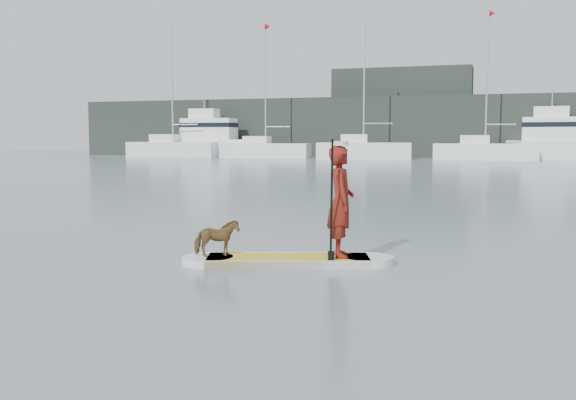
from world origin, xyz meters
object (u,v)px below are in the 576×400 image
(paddleboard, at_px, (288,260))
(dog, at_px, (217,238))
(sailboat_a, at_px, (172,148))
(sailboat_b, at_px, (265,149))
(sailboat_c, at_px, (363,149))
(motor_yacht_a, at_px, (564,140))
(paddler, at_px, (341,202))
(sailboat_d, at_px, (484,150))
(motor_yacht_b, at_px, (214,139))

(paddleboard, bearing_deg, dog, 180.00)
(sailboat_a, bearing_deg, paddleboard, -66.56)
(sailboat_b, distance_m, sailboat_c, 9.90)
(sailboat_a, bearing_deg, motor_yacht_a, -0.65)
(paddler, relative_size, sailboat_d, 0.13)
(paddleboard, height_order, motor_yacht_b, motor_yacht_b)
(sailboat_c, height_order, sailboat_d, sailboat_d)
(sailboat_a, bearing_deg, dog, -67.68)
(sailboat_a, bearing_deg, paddler, -65.75)
(sailboat_c, bearing_deg, sailboat_d, -5.89)
(sailboat_a, distance_m, sailboat_d, 29.88)
(sailboat_c, height_order, motor_yacht_b, sailboat_c)
(dog, distance_m, motor_yacht_b, 56.22)
(paddler, distance_m, motor_yacht_b, 56.46)
(paddler, bearing_deg, paddleboard, 88.91)
(paddleboard, bearing_deg, paddler, 0.00)
(paddleboard, xyz_separation_m, sailboat_a, (-27.74, 48.35, 0.84))
(paddler, bearing_deg, sailboat_d, -20.57)
(sailboat_a, bearing_deg, sailboat_b, -1.53)
(paddleboard, relative_size, dog, 4.70)
(paddler, relative_size, dog, 2.53)
(sailboat_b, bearing_deg, dog, -74.43)
(paddler, distance_m, sailboat_d, 48.53)
(motor_yacht_b, bearing_deg, dog, -67.71)
(motor_yacht_a, bearing_deg, dog, -93.30)
(dog, bearing_deg, motor_yacht_b, -12.96)
(paddleboard, bearing_deg, sailboat_b, 92.43)
(sailboat_b, bearing_deg, paddler, -72.34)
(motor_yacht_a, bearing_deg, motor_yacht_b, -170.56)
(dog, xyz_separation_m, sailboat_a, (-26.69, 48.69, 0.50))
(sailboat_c, bearing_deg, dog, -91.78)
(sailboat_c, bearing_deg, paddleboard, -90.49)
(paddleboard, relative_size, paddler, 1.86)
(sailboat_b, height_order, sailboat_c, sailboat_b)
(dog, distance_m, sailboat_c, 48.83)
(dog, xyz_separation_m, motor_yacht_a, (9.84, 52.37, 1.33))
(dog, xyz_separation_m, sailboat_b, (-17.12, 49.51, 0.48))
(paddler, bearing_deg, dog, 88.91)
(sailboat_c, bearing_deg, sailboat_b, 162.49)
(paddler, distance_m, sailboat_b, 52.46)
(sailboat_a, distance_m, sailboat_c, 19.39)
(sailboat_a, bearing_deg, sailboat_c, -7.62)
(sailboat_b, relative_size, sailboat_c, 1.06)
(paddleboard, bearing_deg, sailboat_a, 101.98)
(sailboat_c, xyz_separation_m, motor_yacht_b, (-15.96, 2.89, 0.92))
(dog, xyz_separation_m, sailboat_d, (3.19, 49.10, 0.50))
(sailboat_a, xyz_separation_m, sailboat_d, (29.88, 0.41, 0.01))
(sailboat_a, distance_m, motor_yacht_a, 36.73)
(sailboat_c, xyz_separation_m, sailboat_d, (10.49, 0.82, 0.02))
(paddleboard, xyz_separation_m, dog, (-1.05, -0.34, 0.35))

